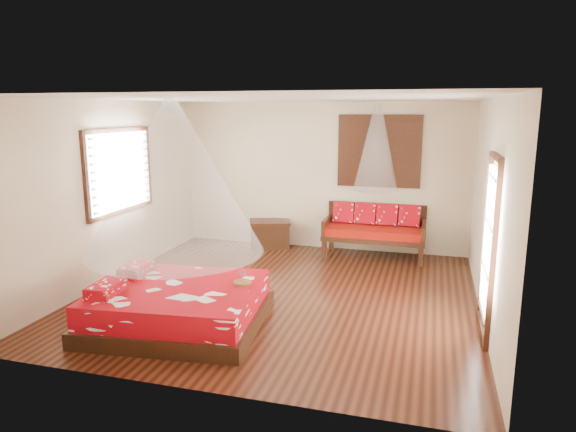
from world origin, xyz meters
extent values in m
cube|color=black|center=(0.00, 0.00, -0.01)|extent=(5.50, 5.50, 0.02)
cube|color=silver|center=(0.00, 0.00, 2.81)|extent=(5.50, 5.50, 0.02)
cube|color=#CAB794|center=(-2.76, 0.00, 1.40)|extent=(0.02, 5.50, 2.80)
cube|color=#CAB794|center=(2.76, 0.00, 1.40)|extent=(0.02, 5.50, 2.80)
cube|color=#CAB794|center=(0.00, 2.76, 1.40)|extent=(5.50, 0.02, 2.80)
cube|color=#CAB794|center=(0.00, -2.76, 1.40)|extent=(5.50, 0.02, 2.80)
cube|color=black|center=(-0.92, -1.39, 0.10)|extent=(2.22, 2.05, 0.20)
cube|color=#9E0510|center=(-0.92, -1.39, 0.35)|extent=(2.11, 1.94, 0.30)
cube|color=#9E0510|center=(-1.62, -1.85, 0.57)|extent=(0.35, 0.56, 0.14)
cube|color=#9E0510|center=(-1.70, -1.08, 0.57)|extent=(0.35, 0.56, 0.14)
cube|color=black|center=(0.22, 1.96, 0.21)|extent=(0.08, 0.08, 0.42)
cube|color=black|center=(1.92, 1.96, 0.21)|extent=(0.08, 0.08, 0.42)
cube|color=black|center=(0.22, 2.64, 0.21)|extent=(0.08, 0.08, 0.42)
cube|color=black|center=(1.92, 2.64, 0.21)|extent=(0.08, 0.08, 0.42)
cube|color=black|center=(1.07, 2.30, 0.38)|extent=(1.81, 0.81, 0.08)
cube|color=maroon|center=(1.07, 2.30, 0.49)|extent=(1.75, 0.75, 0.14)
cube|color=black|center=(1.07, 2.66, 0.67)|extent=(1.81, 0.06, 0.55)
cube|color=black|center=(0.20, 2.30, 0.54)|extent=(0.06, 0.81, 0.30)
cube|color=black|center=(1.94, 2.30, 0.54)|extent=(0.06, 0.81, 0.30)
cube|color=#9E0510|center=(0.47, 2.54, 0.75)|extent=(0.38, 0.20, 0.40)
cube|color=#9E0510|center=(0.87, 2.54, 0.75)|extent=(0.38, 0.20, 0.40)
cube|color=#9E0510|center=(1.27, 2.54, 0.75)|extent=(0.38, 0.20, 0.40)
cube|color=#9E0510|center=(1.68, 2.54, 0.75)|extent=(0.38, 0.20, 0.40)
cube|color=black|center=(-0.96, 2.45, 0.24)|extent=(0.87, 0.75, 0.48)
cube|color=black|center=(-0.96, 2.45, 0.51)|extent=(0.92, 0.80, 0.05)
cube|color=black|center=(1.07, 2.72, 1.90)|extent=(1.52, 0.06, 1.32)
cube|color=black|center=(1.07, 2.71, 1.90)|extent=(1.35, 0.04, 1.10)
cube|color=black|center=(-2.72, 0.20, 1.70)|extent=(0.08, 1.74, 1.34)
cube|color=silver|center=(-2.68, 0.20, 1.70)|extent=(0.04, 1.54, 1.10)
cube|color=black|center=(2.72, -0.60, 1.05)|extent=(0.08, 1.02, 2.16)
cube|color=white|center=(2.70, -0.60, 1.15)|extent=(0.03, 0.82, 1.70)
cylinder|color=brown|center=(-0.19, -1.08, 0.52)|extent=(0.23, 0.23, 0.03)
cone|color=white|center=(-0.92, -1.39, 1.85)|extent=(2.13, 2.13, 1.80)
cone|color=white|center=(1.07, 2.25, 2.00)|extent=(0.78, 0.78, 1.50)
camera|label=1|loc=(2.04, -6.83, 2.65)|focal=32.00mm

